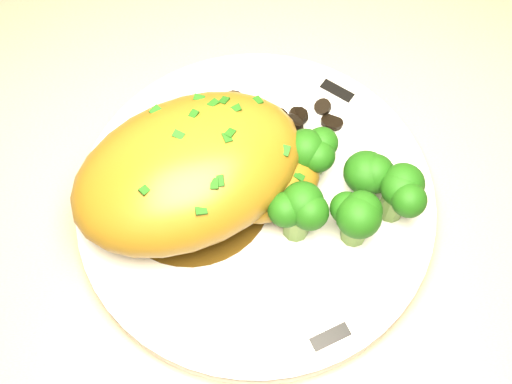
{
  "coord_description": "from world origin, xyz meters",
  "views": [
    {
      "loc": [
        -0.0,
        1.49,
        1.44
      ],
      "look_at": [
        0.01,
        1.72,
        0.97
      ],
      "focal_mm": 45.0,
      "sensor_mm": 36.0,
      "label": 1
    }
  ],
  "objects_px": {
    "chicken_breast": "(198,172)",
    "broccoli_florets": "(333,186)",
    "counter": "(413,365)",
    "plate": "(256,202)"
  },
  "relations": [
    {
      "from": "chicken_breast",
      "to": "broccoli_florets",
      "type": "relative_size",
      "value": 1.76
    },
    {
      "from": "counter",
      "to": "broccoli_florets",
      "type": "relative_size",
      "value": 16.45
    },
    {
      "from": "broccoli_florets",
      "to": "chicken_breast",
      "type": "bearing_deg",
      "value": 172.91
    },
    {
      "from": "chicken_breast",
      "to": "plate",
      "type": "bearing_deg",
      "value": -32.52
    },
    {
      "from": "chicken_breast",
      "to": "broccoli_florets",
      "type": "height_order",
      "value": "chicken_breast"
    },
    {
      "from": "broccoli_florets",
      "to": "counter",
      "type": "bearing_deg",
      "value": -15.17
    },
    {
      "from": "plate",
      "to": "chicken_breast",
      "type": "distance_m",
      "value": 0.07
    },
    {
      "from": "counter",
      "to": "chicken_breast",
      "type": "height_order",
      "value": "counter"
    },
    {
      "from": "chicken_breast",
      "to": "broccoli_florets",
      "type": "xyz_separation_m",
      "value": [
        0.11,
        -0.01,
        -0.01
      ]
    },
    {
      "from": "plate",
      "to": "broccoli_florets",
      "type": "distance_m",
      "value": 0.07
    }
  ]
}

